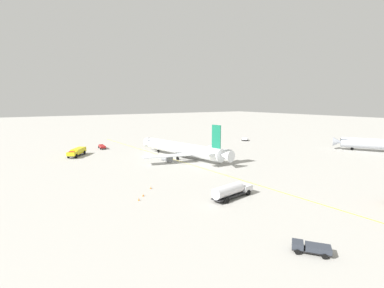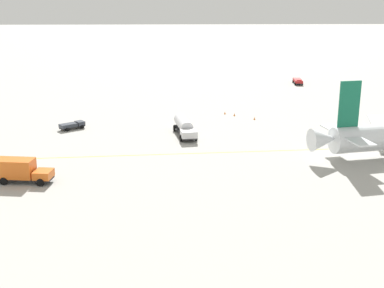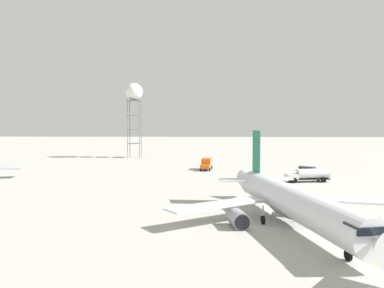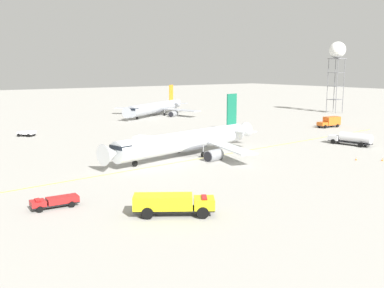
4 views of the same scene
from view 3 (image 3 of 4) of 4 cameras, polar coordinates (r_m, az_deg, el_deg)
ground_plane at (r=51.35m, az=16.14°, el=-11.71°), size 600.00×600.00×0.00m
airliner_main at (r=52.97m, az=13.85°, el=-8.04°), size 31.52×39.59×11.76m
fuel_tanker_truck at (r=91.60m, az=16.13°, el=-4.17°), size 9.93×4.10×2.87m
baggage_truck_truck at (r=112.00m, az=15.89°, el=-3.29°), size 4.04×4.51×1.22m
catering_truck_truck at (r=110.22m, az=2.05°, el=-2.78°), size 3.42×7.47×3.10m
radar_tower at (r=149.33m, az=-8.13°, el=6.98°), size 6.21×6.21×27.03m
taxiway_centreline at (r=57.02m, az=16.68°, el=-10.22°), size 9.80×122.59×0.01m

